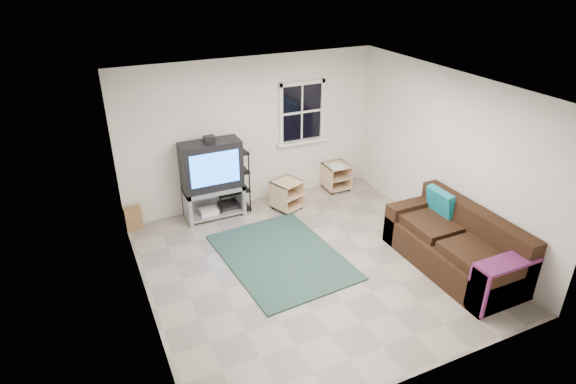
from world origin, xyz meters
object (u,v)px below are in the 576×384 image
side_table_left (285,194)px  side_table_right (336,174)px  sofa (456,247)px  av_rack (231,185)px  tv_unit (212,173)px

side_table_left → side_table_right: size_ratio=1.09×
side_table_right → side_table_left: bearing=-165.4°
side_table_left → sofa: size_ratio=0.27×
av_rack → side_table_left: 0.96m
tv_unit → side_table_right: bearing=1.1°
side_table_right → av_rack: bearing=-179.9°
sofa → side_table_left: bearing=118.8°
side_table_right → tv_unit: bearing=-178.9°
side_table_right → sofa: 2.98m
tv_unit → side_table_right: tv_unit is taller
tv_unit → av_rack: size_ratio=1.27×
tv_unit → side_table_left: size_ratio=2.54×
side_table_right → sofa: sofa is taller
av_rack → sofa: (2.34, -2.96, -0.16)m
tv_unit → av_rack: bearing=7.0°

